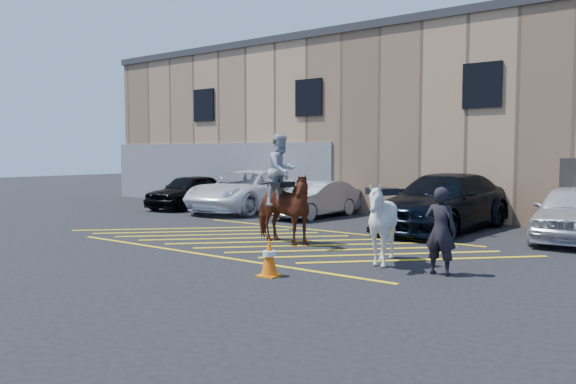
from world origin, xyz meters
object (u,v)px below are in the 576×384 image
Objects in this scene: car_white_pickup at (248,191)px; car_silver_sedan at (315,199)px; car_white_suv at (573,213)px; traffic_cone at (269,257)px; handler at (441,231)px; saddled_white at (382,224)px; car_black_suv at (189,191)px; car_blue_suv at (444,202)px; mounted_bay at (281,200)px.

car_silver_sedan is at bearing -7.59° from car_white_pickup.
car_white_suv reaches higher than traffic_cone.
handler is 1.36m from saddled_white.
car_black_suv is 0.72× the size of car_white_pickup.
car_white_pickup is at bearing -32.80° from handler.
car_silver_sedan is at bearing -3.83° from car_black_suv.
handler is (13.60, -6.18, 0.13)m from car_black_suv.
saddled_white is at bearing -76.57° from car_blue_suv.
car_silver_sedan reaches higher than traffic_cone.
mounted_bay reaches higher than car_white_pickup.
saddled_white is (12.25, -6.01, 0.16)m from car_black_suv.
traffic_cone is (8.20, -8.85, -0.46)m from car_white_pickup.
car_blue_suv is at bearing -2.81° from car_silver_sedan.
traffic_cone is at bearing -55.90° from mounted_bay.
car_white_suv is 6.53m from saddled_white.
traffic_cone is (-1.21, -2.26, -0.51)m from saddled_white.
car_white_suv is (12.00, -0.60, -0.06)m from car_white_pickup.
mounted_bay is (-5.96, -5.06, 0.39)m from car_white_suv.
saddled_white is at bearing -7.86° from handler.
mounted_bay is at bearing 164.55° from saddled_white.
car_white_pickup is 2.93× the size of saddled_white.
car_white_suv is at bearing -7.83° from car_white_pickup.
car_white_suv is at bearing 66.63° from saddled_white.
handler is at bearing -65.07° from car_blue_suv.
handler is at bearing -37.12° from car_white_pickup.
car_black_suv is at bearing 143.15° from traffic_cone.
car_blue_suv is 6.54m from handler.
car_white_pickup is (2.83, 0.58, 0.10)m from car_black_suv.
mounted_bay reaches higher than car_silver_sedan.
car_white_suv is 1.57× the size of mounted_bay.
saddled_white reaches higher than handler.
car_blue_suv is 3.57m from car_white_suv.
car_white_pickup is at bearing 136.87° from mounted_bay.
car_white_pickup is 12.07m from traffic_cone.
car_white_pickup is 1.47× the size of car_silver_sedan.
traffic_cone is at bearing -52.16° from car_white_pickup.
car_blue_suv is 6.02m from saddled_white.
car_white_pickup is at bearing 145.00° from saddled_white.
saddled_white reaches higher than car_silver_sedan.
car_black_suv is 1.05× the size of car_silver_sedan.
car_blue_suv is 5.55m from mounted_bay.
mounted_bay is (6.04, -5.66, 0.33)m from car_white_pickup.
car_silver_sedan is 0.90× the size of car_white_suv.
car_blue_suv is 3.46× the size of handler.
saddled_white is (-1.35, 0.17, 0.02)m from handler.
car_white_suv is at bearing -0.11° from car_silver_sedan.
car_blue_suv is at bearing 88.38° from traffic_cone.
car_white_suv reaches higher than car_black_suv.
saddled_white is 2.61m from traffic_cone.
handler is (7.38, -6.61, 0.19)m from car_silver_sedan.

